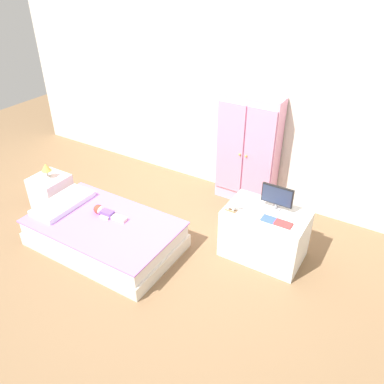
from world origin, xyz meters
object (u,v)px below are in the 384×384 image
(tv_monitor, at_px, (277,196))
(book_blue, at_px, (269,219))
(table_lamp, at_px, (46,168))
(tv_stand, at_px, (264,234))
(bed, at_px, (105,234))
(book_red, at_px, (283,224))
(nightstand, at_px, (51,191))
(doll, at_px, (104,212))
(rocking_horse_toy, at_px, (232,205))
(wardrobe, at_px, (248,151))

(tv_monitor, height_order, book_blue, tv_monitor)
(table_lamp, relative_size, book_blue, 1.39)
(tv_stand, bearing_deg, bed, -153.92)
(book_blue, relative_size, book_red, 0.81)
(nightstand, height_order, tv_monitor, tv_monitor)
(doll, height_order, table_lamp, table_lamp)
(bed, xyz_separation_m, tv_stand, (1.44, 0.71, 0.11))
(bed, height_order, doll, doll)
(rocking_horse_toy, xyz_separation_m, book_blue, (0.35, 0.05, -0.06))
(table_lamp, distance_m, tv_monitor, 2.60)
(nightstand, relative_size, wardrobe, 0.29)
(doll, relative_size, book_red, 2.50)
(rocking_horse_toy, relative_size, book_red, 0.84)
(bed, height_order, book_blue, book_blue)
(bed, xyz_separation_m, book_blue, (1.50, 0.60, 0.38))
(nightstand, bearing_deg, tv_stand, 10.61)
(nightstand, bearing_deg, bed, -12.93)
(table_lamp, height_order, tv_stand, table_lamp)
(book_blue, bearing_deg, bed, -158.35)
(bed, relative_size, book_blue, 11.88)
(wardrobe, bearing_deg, rocking_horse_toy, -73.38)
(book_blue, bearing_deg, book_red, 0.00)
(tv_stand, xyz_separation_m, tv_monitor, (0.05, 0.08, 0.41))
(tv_monitor, distance_m, rocking_horse_toy, 0.43)
(tv_monitor, distance_m, book_blue, 0.24)
(wardrobe, bearing_deg, table_lamp, -145.23)
(doll, relative_size, wardrobe, 0.30)
(bed, relative_size, tv_stand, 1.96)
(table_lamp, relative_size, rocking_horse_toy, 1.35)
(wardrobe, bearing_deg, bed, -118.67)
(wardrobe, bearing_deg, tv_stand, -55.20)
(doll, height_order, book_red, book_red)
(nightstand, xyz_separation_m, book_blue, (2.55, 0.36, 0.34))
(bed, bearing_deg, book_blue, 21.65)
(wardrobe, distance_m, book_blue, 1.17)
(doll, height_order, book_blue, book_blue)
(bed, bearing_deg, table_lamp, 167.07)
(wardrobe, relative_size, book_blue, 10.26)
(bed, bearing_deg, doll, 125.08)
(nightstand, height_order, rocking_horse_toy, rocking_horse_toy)
(tv_stand, bearing_deg, doll, -158.00)
(tv_stand, distance_m, book_blue, 0.30)
(rocking_horse_toy, bearing_deg, bed, -154.61)
(book_red, bearing_deg, nightstand, -172.46)
(tv_stand, bearing_deg, tv_monitor, 59.62)
(tv_monitor, xyz_separation_m, rocking_horse_toy, (-0.34, -0.24, -0.08))
(book_blue, bearing_deg, wardrobe, 124.04)
(table_lamp, relative_size, tv_stand, 0.23)
(doll, relative_size, book_blue, 3.07)
(wardrobe, bearing_deg, book_red, -50.63)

